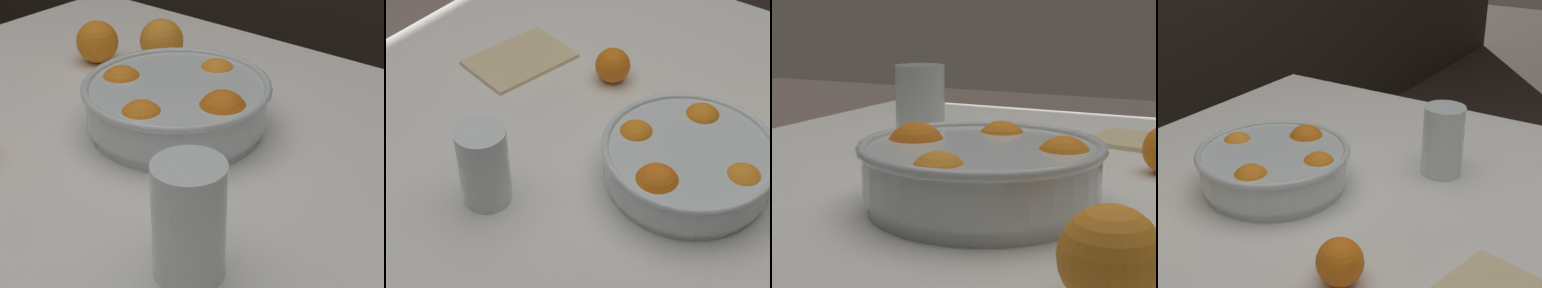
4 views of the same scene
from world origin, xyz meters
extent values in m
cube|color=white|center=(0.00, 0.00, 0.69)|extent=(1.19, 1.16, 0.03)
cylinder|color=#936B47|center=(0.53, -0.52, 0.34)|extent=(0.05, 0.05, 0.68)
cylinder|color=silver|center=(0.01, 0.16, 0.72)|extent=(0.26, 0.26, 0.02)
cylinder|color=silver|center=(0.01, 0.16, 0.75)|extent=(0.27, 0.27, 0.06)
torus|color=silver|center=(0.01, 0.16, 0.78)|extent=(0.29, 0.29, 0.01)
sphere|color=orange|center=(0.11, 0.16, 0.76)|extent=(0.08, 0.08, 0.08)
sphere|color=orange|center=(0.02, 0.26, 0.76)|extent=(0.07, 0.07, 0.07)
sphere|color=orange|center=(-0.08, 0.14, 0.76)|extent=(0.07, 0.07, 0.07)
sphere|color=orange|center=(0.03, 0.07, 0.76)|extent=(0.07, 0.07, 0.07)
cylinder|color=#F4A314|center=(0.24, -0.08, 0.76)|extent=(0.07, 0.07, 0.11)
cylinder|color=silver|center=(0.24, -0.08, 0.78)|extent=(0.08, 0.08, 0.14)
sphere|color=orange|center=(-0.18, 0.35, 0.75)|extent=(0.08, 0.08, 0.08)
cube|color=beige|center=(-0.09, -0.29, 0.71)|extent=(0.23, 0.18, 0.01)
camera|label=1|loc=(0.58, -0.50, 1.19)|focal=60.00mm
camera|label=2|loc=(0.73, 0.47, 1.47)|focal=60.00mm
camera|label=3|loc=(-0.29, 0.81, 0.94)|focal=60.00mm
camera|label=4|loc=(-0.66, -0.44, 1.21)|focal=50.00mm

